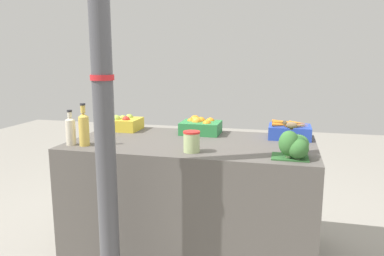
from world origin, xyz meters
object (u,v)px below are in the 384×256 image
object	(u,v)px
support_pole	(103,88)
orange_crate	(200,126)
juice_bottle_cloudy	(71,130)
sparrow_bird	(291,125)
apple_crate	(121,123)
broccoli_pile	(295,146)
carrot_crate	(290,131)
juice_bottle_golden	(84,128)
pickle_jar	(192,142)

from	to	relation	value
support_pole	orange_crate	world-z (taller)	support_pole
juice_bottle_cloudy	sparrow_bird	size ratio (longest dim) A/B	1.83
apple_crate	broccoli_pile	size ratio (longest dim) A/B	1.40
broccoli_pile	juice_bottle_cloudy	distance (m)	1.51
apple_crate	broccoli_pile	bearing A→B (deg)	-22.92
carrot_crate	juice_bottle_cloudy	world-z (taller)	juice_bottle_cloudy
broccoli_pile	juice_bottle_cloudy	bearing A→B (deg)	-179.99
juice_bottle_golden	pickle_jar	xyz separation A→B (m)	(0.76, 0.01, -0.05)
broccoli_pile	pickle_jar	distance (m)	0.64
sparrow_bird	orange_crate	bearing A→B (deg)	-27.76
orange_crate	broccoli_pile	bearing A→B (deg)	-40.09
carrot_crate	apple_crate	bearing A→B (deg)	-179.88
support_pole	carrot_crate	xyz separation A→B (m)	(1.01, 1.00, -0.38)
support_pole	orange_crate	xyz separation A→B (m)	(0.32, 1.01, -0.38)
support_pole	sparrow_bird	bearing A→B (deg)	23.58
broccoli_pile	pickle_jar	size ratio (longest dim) A/B	1.61
broccoli_pile	sparrow_bird	size ratio (longest dim) A/B	1.63
broccoli_pile	sparrow_bird	distance (m)	0.13
support_pole	sparrow_bird	xyz separation A→B (m)	(1.01, 0.44, -0.24)
juice_bottle_cloudy	pickle_jar	size ratio (longest dim) A/B	1.80
orange_crate	broccoli_pile	xyz separation A→B (m)	(0.72, -0.60, 0.02)
orange_crate	sparrow_bird	distance (m)	0.91
juice_bottle_golden	sparrow_bird	distance (m)	1.38
broccoli_pile	juice_bottle_golden	distance (m)	1.40
broccoli_pile	carrot_crate	bearing A→B (deg)	92.28
pickle_jar	sparrow_bird	xyz separation A→B (m)	(0.61, 0.03, 0.13)
support_pole	juice_bottle_cloudy	distance (m)	0.70
apple_crate	sparrow_bird	size ratio (longest dim) A/B	2.28
support_pole	sparrow_bird	size ratio (longest dim) A/B	19.12
carrot_crate	broccoli_pile	world-z (taller)	broccoli_pile
apple_crate	orange_crate	distance (m)	0.68
juice_bottle_golden	carrot_crate	bearing A→B (deg)	23.32
juice_bottle_cloudy	juice_bottle_golden	xyz separation A→B (m)	(0.10, 0.00, 0.02)
orange_crate	support_pole	bearing A→B (deg)	-107.57
support_pole	pickle_jar	xyz separation A→B (m)	(0.40, 0.42, -0.37)
pickle_jar	sparrow_bird	size ratio (longest dim) A/B	1.01
juice_bottle_cloudy	juice_bottle_golden	world-z (taller)	juice_bottle_golden
pickle_jar	sparrow_bird	world-z (taller)	sparrow_bird
support_pole	carrot_crate	world-z (taller)	support_pole
juice_bottle_cloudy	sparrow_bird	bearing A→B (deg)	1.33
carrot_crate	juice_bottle_golden	xyz separation A→B (m)	(-1.38, -0.59, 0.07)
support_pole	orange_crate	bearing A→B (deg)	72.43
orange_crate	carrot_crate	distance (m)	0.69
apple_crate	juice_bottle_golden	world-z (taller)	juice_bottle_golden
pickle_jar	juice_bottle_cloudy	bearing A→B (deg)	-179.38
orange_crate	sparrow_bird	xyz separation A→B (m)	(0.69, -0.57, 0.14)
juice_bottle_golden	support_pole	bearing A→B (deg)	-48.02
support_pole	broccoli_pile	distance (m)	1.17
apple_crate	juice_bottle_golden	size ratio (longest dim) A/B	1.04
broccoli_pile	juice_bottle_cloudy	world-z (taller)	juice_bottle_cloudy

